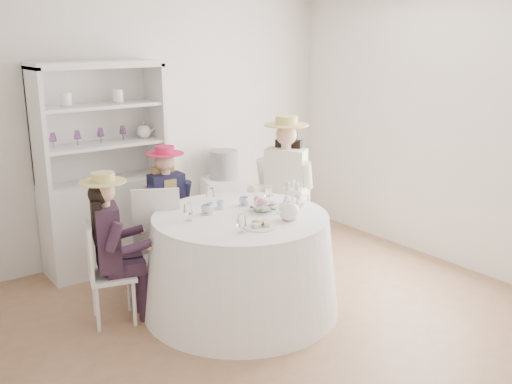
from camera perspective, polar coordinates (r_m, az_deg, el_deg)
ground at (r=4.99m, az=0.70°, el=-11.95°), size 4.50×4.50×0.00m
wall_back at (r=6.21m, az=-10.58°, el=6.43°), size 4.50×0.00×4.50m
wall_front at (r=3.23m, az=22.83°, el=-2.84°), size 4.50×0.00×4.50m
wall_right at (r=6.14m, az=17.77°, el=5.85°), size 0.00×4.50×4.50m
tea_table at (r=4.90m, az=-1.53°, el=-7.07°), size 1.68×1.68×0.85m
hutch at (r=5.88m, az=-14.88°, el=-0.51°), size 1.32×0.72×2.06m
side_table at (r=6.60m, az=-3.21°, el=-1.64°), size 0.57×0.57×0.72m
hatbox at (r=6.46m, az=-3.27°, el=2.77°), size 0.42×0.42×0.32m
guest_left at (r=4.73m, az=-14.37°, el=-4.62°), size 0.52×0.48×1.27m
guest_mid at (r=5.60m, az=-8.81°, el=-1.06°), size 0.46×0.48×1.28m
guest_right at (r=5.69m, az=2.90°, el=0.87°), size 0.66×0.62×1.54m
spare_chair at (r=5.15m, az=-9.82°, el=-4.53°), size 0.58×0.58×1.04m
teacup_a at (r=4.78m, az=-4.97°, el=-1.80°), size 0.10×0.10×0.07m
teacup_b at (r=4.92m, az=-3.63°, el=-1.34°), size 0.07×0.07×0.06m
teacup_c at (r=5.00m, az=-1.19°, el=-1.00°), size 0.10×0.10×0.07m
flower_bowl at (r=4.86m, az=0.70°, el=-1.56°), size 0.27×0.27×0.06m
flower_arrangement at (r=4.80m, az=0.79°, el=-1.13°), size 0.16×0.17×0.06m
table_teapot at (r=4.62m, az=3.35°, el=-1.91°), size 0.23×0.16×0.17m
sandwich_plate at (r=4.45m, az=0.42°, el=-3.34°), size 0.27×0.27×0.06m
cupcake_stand at (r=4.99m, az=3.65°, el=-0.52°), size 0.23×0.23×0.21m
stemware_set at (r=4.73m, az=-1.57°, el=-1.45°), size 0.93×0.90×0.15m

